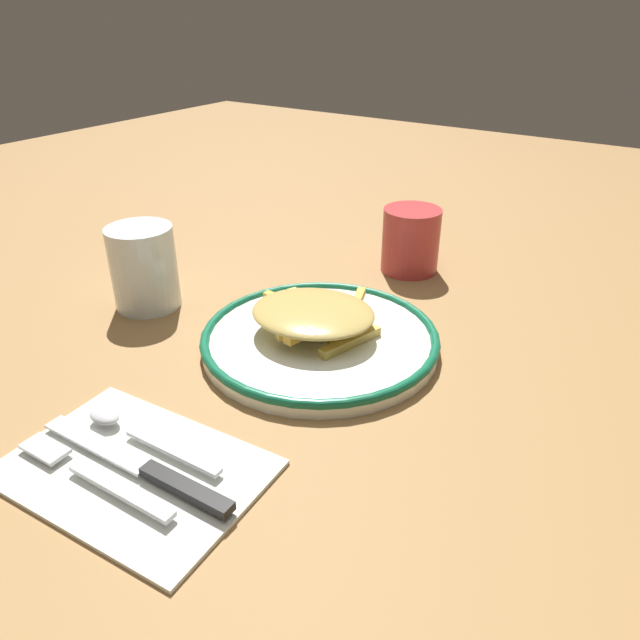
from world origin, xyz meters
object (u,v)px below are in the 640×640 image
(fries_heap, at_px, (315,315))
(fork, at_px, (95,476))
(plate, at_px, (320,339))
(water_glass, at_px, (144,267))
(knife, at_px, (149,470))
(napkin, at_px, (134,468))
(coffee_mug, at_px, (411,240))
(spoon, at_px, (130,429))

(fries_heap, xyz_separation_m, fork, (-0.29, 0.02, -0.03))
(plate, distance_m, water_glass, 0.25)
(fries_heap, distance_m, knife, 0.26)
(napkin, bearing_deg, knife, -88.12)
(knife, height_order, water_glass, water_glass)
(plate, height_order, fork, plate)
(fork, relative_size, water_glass, 1.67)
(plate, height_order, knife, plate)
(plate, distance_m, fork, 0.29)
(napkin, bearing_deg, fries_heap, -1.64)
(napkin, height_order, coffee_mug, coffee_mug)
(napkin, xyz_separation_m, water_glass, (0.22, 0.23, 0.05))
(fork, relative_size, spoon, 1.16)
(knife, bearing_deg, water_glass, 48.11)
(fork, height_order, knife, knife)
(water_glass, bearing_deg, knife, -131.89)
(knife, xyz_separation_m, coffee_mug, (0.51, 0.02, 0.03))
(fries_heap, xyz_separation_m, coffee_mug, (0.25, 0.00, 0.01))
(fries_heap, relative_size, fork, 1.03)
(water_glass, xyz_separation_m, coffee_mug, (0.29, -0.23, -0.01))
(fries_heap, xyz_separation_m, napkin, (-0.26, 0.01, -0.03))
(fork, bearing_deg, knife, -46.99)
(coffee_mug, bearing_deg, knife, -178.23)
(fries_heap, relative_size, spoon, 1.19)
(fries_heap, bearing_deg, plate, -116.50)
(knife, relative_size, coffee_mug, 1.90)
(coffee_mug, bearing_deg, fork, 178.38)
(fork, bearing_deg, napkin, -23.25)
(spoon, xyz_separation_m, water_glass, (0.19, 0.19, 0.04))
(napkin, xyz_separation_m, coffee_mug, (0.51, -0.00, 0.04))
(plate, xyz_separation_m, water_glass, (-0.04, 0.24, 0.04))
(fries_heap, bearing_deg, spoon, 169.74)
(fork, bearing_deg, fries_heap, -3.89)
(plate, height_order, spoon, plate)
(napkin, distance_m, knife, 0.02)
(napkin, distance_m, spoon, 0.04)
(napkin, xyz_separation_m, knife, (0.00, -0.02, 0.01))
(knife, distance_m, spoon, 0.06)
(spoon, bearing_deg, plate, -12.78)
(water_glass, bearing_deg, napkin, -134.26)
(fork, bearing_deg, spoon, 22.33)
(napkin, distance_m, fork, 0.03)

